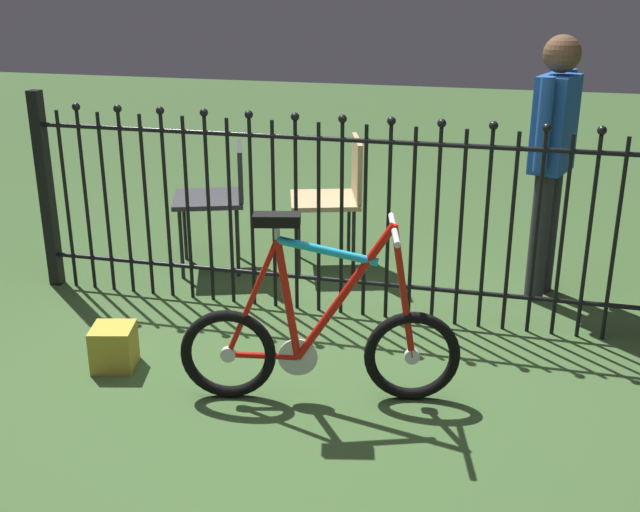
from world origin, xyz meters
The scene contains 7 objects.
ground_plane centered at (0.00, 0.00, 0.00)m, with size 20.00×20.00×0.00m, color #36532A.
iron_fence centered at (-0.06, 0.82, 0.60)m, with size 3.55×0.07×1.20m.
bicycle centered at (0.19, -0.14, 0.29)m, with size 1.24×0.43×0.88m.
chair_charcoal centered at (-0.83, 1.34, 0.51)m, with size 0.56×0.56×0.81m.
chair_tan centered at (-0.11, 1.56, 0.51)m, with size 0.55×0.54×0.85m.
person_visitor centered at (1.17, 1.37, 0.90)m, with size 0.27×0.45×1.52m.
display_crate centered at (-0.87, -0.09, 0.11)m, with size 0.20×0.20×0.22m, color #B29933.
Camera 1 is at (0.95, -3.21, 1.86)m, focal length 44.17 mm.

